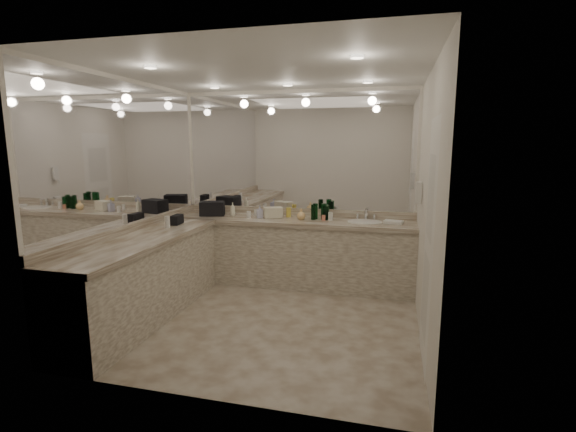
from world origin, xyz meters
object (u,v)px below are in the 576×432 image
(black_toiletry_bag, at_px, (212,209))
(soap_bottle_c, at_px, (301,214))
(sink, at_px, (365,222))
(cream_cosmetic_case, at_px, (273,213))
(soap_bottle_b, at_px, (260,212))
(hand_towel, at_px, (393,222))
(wall_phone, at_px, (418,193))
(soap_bottle_a, at_px, (233,209))

(black_toiletry_bag, distance_m, soap_bottle_c, 1.27)
(sink, distance_m, black_toiletry_bag, 2.09)
(cream_cosmetic_case, distance_m, soap_bottle_b, 0.18)
(black_toiletry_bag, relative_size, hand_towel, 1.48)
(wall_phone, bearing_deg, soap_bottle_a, 167.99)
(soap_bottle_a, bearing_deg, cream_cosmetic_case, -0.88)
(sink, relative_size, wall_phone, 1.83)
(wall_phone, xyz_separation_m, black_toiletry_bag, (-2.70, 0.49, -0.36))
(sink, distance_m, hand_towel, 0.36)
(sink, height_order, soap_bottle_c, soap_bottle_c)
(wall_phone, xyz_separation_m, cream_cosmetic_case, (-1.82, 0.50, -0.38))
(sink, xyz_separation_m, soap_bottle_c, (-0.82, -0.03, 0.08))
(black_toiletry_bag, height_order, hand_towel, black_toiletry_bag)
(soap_bottle_c, bearing_deg, wall_phone, -18.24)
(hand_towel, distance_m, soap_bottle_c, 1.18)
(cream_cosmetic_case, height_order, soap_bottle_a, soap_bottle_a)
(hand_towel, bearing_deg, soap_bottle_a, 179.26)
(black_toiletry_bag, xyz_separation_m, cream_cosmetic_case, (0.87, 0.01, -0.02))
(black_toiletry_bag, bearing_deg, soap_bottle_c, -0.78)
(sink, xyz_separation_m, soap_bottle_a, (-1.80, 0.01, 0.10))
(black_toiletry_bag, distance_m, soap_bottle_b, 0.70)
(wall_phone, height_order, soap_bottle_b, wall_phone)
(cream_cosmetic_case, xyz_separation_m, hand_towel, (1.57, -0.02, -0.05))
(soap_bottle_c, bearing_deg, black_toiletry_bag, 179.22)
(soap_bottle_a, xyz_separation_m, soap_bottle_b, (0.41, -0.06, -0.01))
(soap_bottle_b, bearing_deg, soap_bottle_c, 2.03)
(wall_phone, bearing_deg, hand_towel, 117.32)
(wall_phone, bearing_deg, soap_bottle_c, 161.76)
(wall_phone, distance_m, cream_cosmetic_case, 1.93)
(hand_towel, bearing_deg, soap_bottle_b, -178.93)
(wall_phone, bearing_deg, cream_cosmetic_case, 164.58)
(soap_bottle_a, bearing_deg, hand_towel, -0.74)
(wall_phone, relative_size, soap_bottle_b, 1.37)
(cream_cosmetic_case, bearing_deg, hand_towel, -25.18)
(hand_towel, distance_m, soap_bottle_a, 2.16)
(black_toiletry_bag, bearing_deg, soap_bottle_a, 4.55)
(black_toiletry_bag, bearing_deg, soap_bottle_b, -3.02)
(wall_phone, distance_m, soap_bottle_b, 2.08)
(wall_phone, distance_m, soap_bottle_a, 2.48)
(cream_cosmetic_case, distance_m, soap_bottle_c, 0.39)
(sink, height_order, wall_phone, wall_phone)
(sink, bearing_deg, wall_phone, -39.57)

